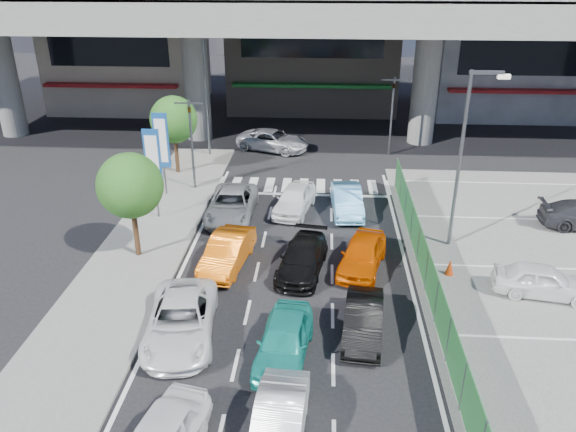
# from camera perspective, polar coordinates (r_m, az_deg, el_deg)

# --- Properties ---
(ground) EXTENTS (120.00, 120.00, 0.00)m
(ground) POSITION_cam_1_polar(r_m,az_deg,el_deg) (21.32, 0.18, -9.92)
(ground) COLOR black
(ground) RESTS_ON ground
(parking_lot) EXTENTS (12.00, 28.00, 0.06)m
(parking_lot) POSITION_cam_1_polar(r_m,az_deg,el_deg) (25.00, 26.77, -7.14)
(parking_lot) COLOR #5D5D5B
(parking_lot) RESTS_ON ground
(sidewalk_left) EXTENTS (4.00, 30.00, 0.12)m
(sidewalk_left) POSITION_cam_1_polar(r_m,az_deg,el_deg) (25.94, -14.91, -3.86)
(sidewalk_left) COLOR #5D5D5B
(sidewalk_left) RESTS_ON ground
(fence_run) EXTENTS (0.16, 22.00, 1.80)m
(fence_run) POSITION_cam_1_polar(r_m,az_deg,el_deg) (22.05, 14.34, -6.73)
(fence_run) COLOR #21602C
(fence_run) RESTS_ON ground
(expressway) EXTENTS (64.00, 14.00, 10.75)m
(expressway) POSITION_cam_1_polar(r_m,az_deg,el_deg) (39.63, 2.31, 19.94)
(expressway) COLOR slate
(expressway) RESTS_ON ground
(building_west) EXTENTS (12.00, 10.90, 13.00)m
(building_west) POSITION_cam_1_polar(r_m,az_deg,el_deg) (52.61, -16.01, 17.79)
(building_west) COLOR #A69B86
(building_west) RESTS_ON ground
(building_center) EXTENTS (14.00, 10.90, 15.00)m
(building_center) POSITION_cam_1_polar(r_m,az_deg,el_deg) (50.67, 2.66, 19.56)
(building_center) COLOR gray
(building_center) RESTS_ON ground
(building_east) EXTENTS (12.00, 10.90, 12.00)m
(building_east) POSITION_cam_1_polar(r_m,az_deg,el_deg) (52.01, 21.30, 16.47)
(building_east) COLOR slate
(building_east) RESTS_ON ground
(traffic_light_left) EXTENTS (1.60, 1.24, 5.20)m
(traffic_light_left) POSITION_cam_1_polar(r_m,az_deg,el_deg) (31.45, -9.90, 9.34)
(traffic_light_left) COLOR #595B60
(traffic_light_left) RESTS_ON ground
(traffic_light_right) EXTENTS (1.60, 1.24, 5.20)m
(traffic_light_right) POSITION_cam_1_polar(r_m,az_deg,el_deg) (37.65, 10.63, 11.84)
(traffic_light_right) COLOR #595B60
(traffic_light_right) RESTS_ON ground
(street_lamp_right) EXTENTS (1.65, 0.22, 8.00)m
(street_lamp_right) POSITION_cam_1_polar(r_m,az_deg,el_deg) (25.35, 17.61, 6.74)
(street_lamp_right) COLOR #595B60
(street_lamp_right) RESTS_ON ground
(street_lamp_left) EXTENTS (1.65, 0.22, 8.00)m
(street_lamp_left) POSITION_cam_1_polar(r_m,az_deg,el_deg) (36.98, -8.09, 13.10)
(street_lamp_left) COLOR #595B60
(street_lamp_left) RESTS_ON ground
(signboard_near) EXTENTS (0.80, 0.14, 4.70)m
(signboard_near) POSITION_cam_1_polar(r_m,az_deg,el_deg) (28.28, -13.55, 5.39)
(signboard_near) COLOR #595B60
(signboard_near) RESTS_ON ground
(signboard_far) EXTENTS (0.80, 0.14, 4.70)m
(signboard_far) POSITION_cam_1_polar(r_m,az_deg,el_deg) (31.12, -12.72, 7.25)
(signboard_far) COLOR #595B60
(signboard_far) RESTS_ON ground
(tree_near) EXTENTS (2.80, 2.80, 4.80)m
(tree_near) POSITION_cam_1_polar(r_m,az_deg,el_deg) (24.56, -15.75, 2.96)
(tree_near) COLOR #382314
(tree_near) RESTS_ON ground
(tree_far) EXTENTS (2.80, 2.80, 4.80)m
(tree_far) POSITION_cam_1_polar(r_m,az_deg,el_deg) (34.32, -11.54, 9.56)
(tree_far) COLOR #382314
(tree_far) RESTS_ON ground
(hatch_white_back_mid) EXTENTS (1.59, 3.96, 1.28)m
(hatch_white_back_mid) POSITION_cam_1_polar(r_m,az_deg,el_deg) (16.25, -0.95, -20.32)
(hatch_white_back_mid) COLOR white
(hatch_white_back_mid) RESTS_ON ground
(sedan_white_mid_left) EXTENTS (2.86, 5.20, 1.38)m
(sedan_white_mid_left) POSITION_cam_1_polar(r_m,az_deg,el_deg) (20.14, -10.84, -10.37)
(sedan_white_mid_left) COLOR white
(sedan_white_mid_left) RESTS_ON ground
(taxi_teal_mid) EXTENTS (2.04, 4.20, 1.38)m
(taxi_teal_mid) POSITION_cam_1_polar(r_m,az_deg,el_deg) (18.90, -0.41, -12.51)
(taxi_teal_mid) COLOR teal
(taxi_teal_mid) RESTS_ON ground
(hatch_black_mid_right) EXTENTS (1.67, 3.86, 1.24)m
(hatch_black_mid_right) POSITION_cam_1_polar(r_m,az_deg,el_deg) (20.10, 7.66, -10.46)
(hatch_black_mid_right) COLOR black
(hatch_black_mid_right) RESTS_ON ground
(taxi_orange_left) EXTENTS (2.07, 4.36, 1.38)m
(taxi_orange_left) POSITION_cam_1_polar(r_m,az_deg,el_deg) (24.17, -6.18, -3.63)
(taxi_orange_left) COLOR orange
(taxi_orange_left) RESTS_ON ground
(sedan_black_mid) EXTENTS (2.38, 4.51, 1.25)m
(sedan_black_mid) POSITION_cam_1_polar(r_m,az_deg,el_deg) (23.67, 1.48, -4.33)
(sedan_black_mid) COLOR black
(sedan_black_mid) RESTS_ON ground
(taxi_orange_right) EXTENTS (2.58, 4.33, 1.38)m
(taxi_orange_right) POSITION_cam_1_polar(r_m,az_deg,el_deg) (24.05, 7.56, -3.87)
(taxi_orange_right) COLOR #D64E00
(taxi_orange_right) RESTS_ON ground
(wagon_silver_front_left) EXTENTS (2.31, 4.97, 1.38)m
(wagon_silver_front_left) POSITION_cam_1_polar(r_m,az_deg,el_deg) (28.69, -5.74, 1.17)
(wagon_silver_front_left) COLOR #93959A
(wagon_silver_front_left) RESTS_ON ground
(sedan_white_front_mid) EXTENTS (2.42, 4.30, 1.38)m
(sedan_white_front_mid) POSITION_cam_1_polar(r_m,az_deg,el_deg) (29.20, 0.67, 1.73)
(sedan_white_front_mid) COLOR white
(sedan_white_front_mid) RESTS_ON ground
(kei_truck_front_right) EXTENTS (1.70, 4.24, 1.37)m
(kei_truck_front_right) POSITION_cam_1_polar(r_m,az_deg,el_deg) (29.23, 6.01, 1.60)
(kei_truck_front_right) COLOR #5BA6D9
(kei_truck_front_right) RESTS_ON ground
(crossing_wagon_silver) EXTENTS (5.45, 3.85, 1.38)m
(crossing_wagon_silver) POSITION_cam_1_polar(r_m,az_deg,el_deg) (38.86, -1.53, 7.69)
(crossing_wagon_silver) COLOR #B8B9C1
(crossing_wagon_silver) RESTS_ON ground
(parked_sedan_white) EXTENTS (3.99, 2.18, 1.29)m
(parked_sedan_white) POSITION_cam_1_polar(r_m,az_deg,el_deg) (24.12, 24.47, -5.98)
(parked_sedan_white) COLOR white
(parked_sedan_white) RESTS_ON parking_lot
(traffic_cone) EXTENTS (0.48, 0.48, 0.70)m
(traffic_cone) POSITION_cam_1_polar(r_m,az_deg,el_deg) (24.41, 16.11, -4.99)
(traffic_cone) COLOR red
(traffic_cone) RESTS_ON parking_lot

